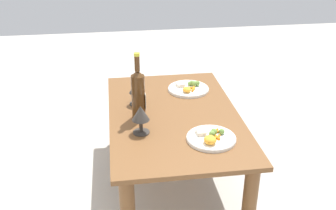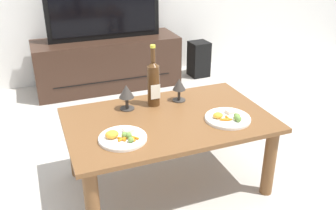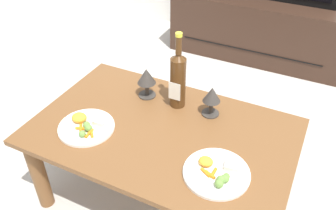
# 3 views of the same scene
# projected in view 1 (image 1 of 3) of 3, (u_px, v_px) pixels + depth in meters

# --- Properties ---
(ground_plane) EXTENTS (6.40, 6.40, 0.00)m
(ground_plane) POSITION_uv_depth(u_px,v_px,m) (173.00, 178.00, 2.38)
(ground_plane) COLOR #B7B2A8
(dining_table) EXTENTS (1.12, 0.71, 0.44)m
(dining_table) POSITION_uv_depth(u_px,v_px,m) (174.00, 126.00, 2.22)
(dining_table) COLOR brown
(dining_table) RESTS_ON ground_plane
(wine_bottle) EXTENTS (0.07, 0.07, 0.37)m
(wine_bottle) POSITION_uv_depth(u_px,v_px,m) (138.00, 93.00, 2.08)
(wine_bottle) COLOR #4C2D14
(wine_bottle) RESTS_ON dining_table
(goblet_left) EXTENTS (0.09, 0.09, 0.15)m
(goblet_left) POSITION_uv_depth(u_px,v_px,m) (141.00, 115.00, 1.95)
(goblet_left) COLOR #38332D
(goblet_left) RESTS_ON dining_table
(goblet_right) EXTENTS (0.08, 0.08, 0.14)m
(goblet_right) POSITION_uv_depth(u_px,v_px,m) (136.00, 89.00, 2.25)
(goblet_right) COLOR #38332D
(goblet_right) RESTS_ON dining_table
(dinner_plate_left) EXTENTS (0.24, 0.24, 0.05)m
(dinner_plate_left) POSITION_uv_depth(u_px,v_px,m) (211.00, 138.00, 1.93)
(dinner_plate_left) COLOR white
(dinner_plate_left) RESTS_ON dining_table
(dinner_plate_right) EXTENTS (0.25, 0.25, 0.04)m
(dinner_plate_right) POSITION_uv_depth(u_px,v_px,m) (189.00, 88.00, 2.46)
(dinner_plate_right) COLOR white
(dinner_plate_right) RESTS_ON dining_table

